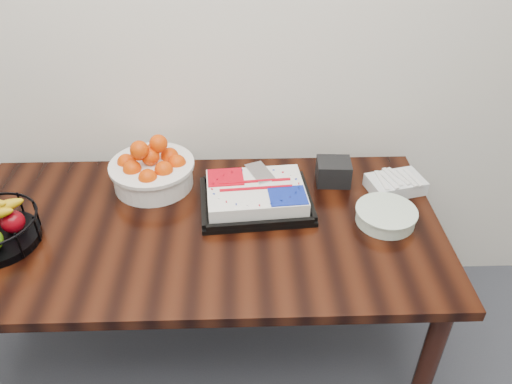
{
  "coord_description": "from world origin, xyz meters",
  "views": [
    {
      "loc": [
        0.17,
        0.56,
        1.93
      ],
      "look_at": [
        0.22,
        2.09,
        0.83
      ],
      "focal_mm": 35.0,
      "sensor_mm": 36.0,
      "label": 1
    }
  ],
  "objects_px": {
    "table": "(200,241)",
    "napkin_box": "(333,172)",
    "cake_tray": "(256,196)",
    "plate_stack": "(386,216)",
    "tangerine_bowl": "(152,166)"
  },
  "relations": [
    {
      "from": "cake_tray",
      "to": "tangerine_bowl",
      "type": "bearing_deg",
      "value": 160.83
    },
    {
      "from": "table",
      "to": "napkin_box",
      "type": "relative_size",
      "value": 13.19
    },
    {
      "from": "table",
      "to": "plate_stack",
      "type": "relative_size",
      "value": 7.92
    },
    {
      "from": "napkin_box",
      "to": "table",
      "type": "bearing_deg",
      "value": -154.12
    },
    {
      "from": "table",
      "to": "plate_stack",
      "type": "height_order",
      "value": "plate_stack"
    },
    {
      "from": "tangerine_bowl",
      "to": "plate_stack",
      "type": "xyz_separation_m",
      "value": [
        0.89,
        -0.27,
        -0.07
      ]
    },
    {
      "from": "tangerine_bowl",
      "to": "napkin_box",
      "type": "distance_m",
      "value": 0.74
    },
    {
      "from": "plate_stack",
      "to": "tangerine_bowl",
      "type": "bearing_deg",
      "value": 163.31
    },
    {
      "from": "tangerine_bowl",
      "to": "napkin_box",
      "type": "height_order",
      "value": "tangerine_bowl"
    },
    {
      "from": "table",
      "to": "plate_stack",
      "type": "xyz_separation_m",
      "value": [
        0.69,
        -0.01,
        0.11
      ]
    },
    {
      "from": "tangerine_bowl",
      "to": "plate_stack",
      "type": "height_order",
      "value": "tangerine_bowl"
    },
    {
      "from": "napkin_box",
      "to": "plate_stack",
      "type": "bearing_deg",
      "value": -60.08
    },
    {
      "from": "table",
      "to": "cake_tray",
      "type": "distance_m",
      "value": 0.28
    },
    {
      "from": "plate_stack",
      "to": "napkin_box",
      "type": "height_order",
      "value": "napkin_box"
    },
    {
      "from": "plate_stack",
      "to": "napkin_box",
      "type": "distance_m",
      "value": 0.31
    }
  ]
}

